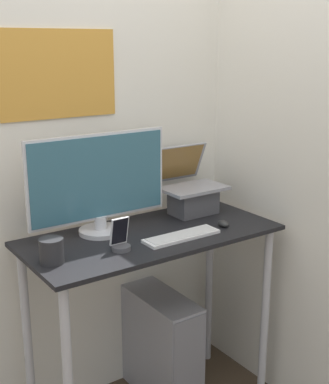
# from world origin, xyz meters

# --- Properties ---
(wall_back) EXTENTS (6.00, 0.06, 2.60)m
(wall_back) POSITION_xyz_m (-0.00, 0.62, 1.30)
(wall_back) COLOR silver
(wall_back) RESTS_ON ground_plane
(wall_side_right) EXTENTS (0.05, 6.00, 2.60)m
(wall_side_right) POSITION_xyz_m (0.66, 0.00, 1.30)
(wall_side_right) COLOR silver
(wall_side_right) RESTS_ON ground_plane
(desk) EXTENTS (1.15, 0.53, 0.94)m
(desk) POSITION_xyz_m (0.00, 0.27, 0.78)
(desk) COLOR black
(desk) RESTS_ON ground_plane
(laptop) EXTENTS (0.31, 0.29, 0.33)m
(laptop) POSITION_xyz_m (0.33, 0.40, 1.04)
(laptop) COLOR #4C4C51
(laptop) RESTS_ON desk
(monitor) EXTENTS (0.66, 0.20, 0.45)m
(monitor) POSITION_xyz_m (-0.18, 0.40, 1.16)
(monitor) COLOR silver
(monitor) RESTS_ON desk
(keyboard) EXTENTS (0.36, 0.10, 0.02)m
(keyboard) POSITION_xyz_m (0.08, 0.14, 0.95)
(keyboard) COLOR white
(keyboard) RESTS_ON desk
(mouse) EXTENTS (0.04, 0.07, 0.03)m
(mouse) POSITION_xyz_m (0.32, 0.15, 0.95)
(mouse) COLOR #262626
(mouse) RESTS_ON desk
(cell_phone) EXTENTS (0.08, 0.08, 0.14)m
(cell_phone) POSITION_xyz_m (-0.21, 0.17, 0.98)
(cell_phone) COLOR #4C4C51
(cell_phone) RESTS_ON desk
(computer_tower) EXTENTS (0.19, 0.47, 0.55)m
(computer_tower) POSITION_xyz_m (0.12, 0.36, 0.28)
(computer_tower) COLOR gray
(computer_tower) RESTS_ON ground_plane
(mug) EXTENTS (0.09, 0.09, 0.10)m
(mug) POSITION_xyz_m (-0.50, 0.21, 0.99)
(mug) COLOR #262628
(mug) RESTS_ON desk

